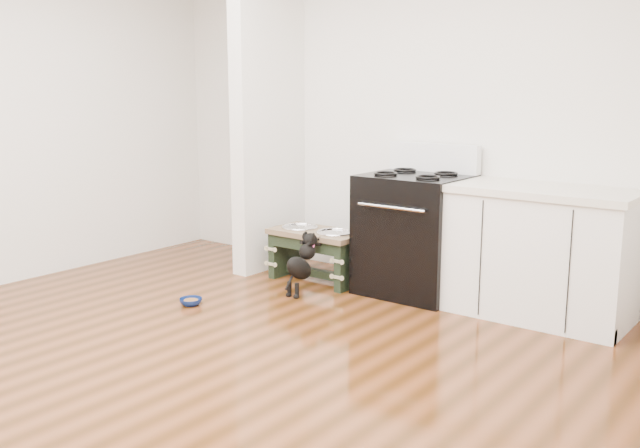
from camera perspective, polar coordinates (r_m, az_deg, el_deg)
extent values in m
plane|color=#3F210B|center=(4.18, -11.08, -11.51)|extent=(5.00, 5.00, 0.00)
plane|color=silver|center=(5.82, 7.34, 8.64)|extent=(5.00, 0.00, 5.00)
cube|color=silver|center=(6.18, -4.14, 8.84)|extent=(0.15, 0.80, 2.70)
cube|color=black|center=(5.51, 7.55, -0.85)|extent=(0.76, 0.65, 0.92)
cube|color=black|center=(5.26, 5.84, -2.05)|extent=(0.58, 0.02, 0.50)
cylinder|color=silver|center=(5.16, 5.68, 1.33)|extent=(0.56, 0.02, 0.02)
cube|color=white|center=(5.66, 9.10, 5.27)|extent=(0.76, 0.08, 0.22)
torus|color=black|center=(5.40, 5.27, 4.04)|extent=(0.18, 0.18, 0.02)
torus|color=black|center=(5.22, 8.62, 3.72)|extent=(0.18, 0.18, 0.02)
torus|color=black|center=(5.64, 6.80, 4.31)|extent=(0.18, 0.18, 0.02)
torus|color=black|center=(5.46, 10.05, 4.00)|extent=(0.18, 0.18, 0.02)
cube|color=silver|center=(5.13, 17.20, -2.49)|extent=(1.20, 0.60, 0.86)
cube|color=beige|center=(5.05, 17.50, 2.54)|extent=(1.24, 0.64, 0.05)
cube|color=black|center=(5.00, 15.90, -7.30)|extent=(1.20, 0.06, 0.10)
cube|color=black|center=(6.06, -2.78, -2.28)|extent=(0.06, 0.37, 0.38)
cube|color=black|center=(5.65, 2.49, -3.25)|extent=(0.06, 0.37, 0.38)
cube|color=black|center=(5.68, -1.28, -1.68)|extent=(0.62, 0.03, 0.10)
cube|color=black|center=(5.88, -0.23, -3.96)|extent=(0.62, 0.06, 0.06)
cube|color=brown|center=(5.80, -0.23, -0.72)|extent=(0.77, 0.41, 0.04)
cylinder|color=silver|center=(5.91, -1.62, -0.48)|extent=(0.27, 0.27, 0.05)
cylinder|color=silver|center=(5.69, 1.20, -0.92)|extent=(0.27, 0.27, 0.05)
torus|color=silver|center=(5.90, -1.62, -0.24)|extent=(0.30, 0.30, 0.02)
torus|color=silver|center=(5.69, 1.20, -0.67)|extent=(0.30, 0.30, 0.02)
cylinder|color=black|center=(5.46, -2.47, -5.21)|extent=(0.03, 0.03, 0.12)
cylinder|color=black|center=(5.42, -1.86, -5.34)|extent=(0.03, 0.03, 0.12)
sphere|color=black|center=(5.47, -2.54, -5.69)|extent=(0.04, 0.04, 0.04)
sphere|color=black|center=(5.42, -1.93, -5.83)|extent=(0.04, 0.04, 0.04)
ellipsoid|color=black|center=(5.45, -1.68, -3.55)|extent=(0.14, 0.31, 0.28)
sphere|color=black|center=(5.50, -1.02, -2.22)|extent=(0.13, 0.13, 0.13)
sphere|color=black|center=(5.51, -0.79, -1.29)|extent=(0.11, 0.11, 0.11)
sphere|color=black|center=(5.59, -0.61, -1.11)|extent=(0.04, 0.04, 0.04)
sphere|color=black|center=(5.55, -0.02, -1.21)|extent=(0.04, 0.04, 0.04)
cylinder|color=black|center=(5.39, -2.50, -4.74)|extent=(0.02, 0.09, 0.10)
torus|color=#D13D73|center=(5.51, -0.89, -1.75)|extent=(0.10, 0.07, 0.10)
imported|color=#0B1D53|center=(5.34, -10.29, -6.14)|extent=(0.18, 0.18, 0.05)
cylinder|color=brown|center=(5.34, -10.29, -6.10)|extent=(0.10, 0.10, 0.02)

